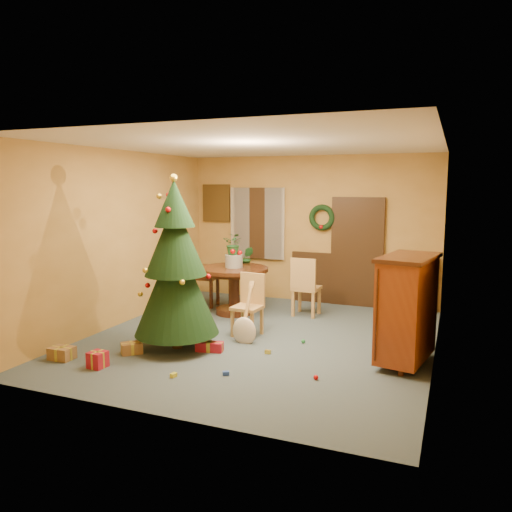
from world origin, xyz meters
The scene contains 21 objects.
room_envelope centered at (0.21, 2.70, 1.12)m, with size 5.50×5.50×5.50m.
dining_table centered at (-0.99, 1.26, 0.60)m, with size 1.24×1.24×0.85m.
urn centered at (-0.99, 1.26, 0.97)m, with size 0.32×0.32×0.23m, color slate.
centerpiece_plant centered at (-0.99, 1.26, 1.28)m, with size 0.35×0.31×0.39m, color #1E4C23.
chair_near centered at (-0.24, 0.18, 0.52)m, with size 0.45×0.45×0.96m.
chair_far centered at (0.25, 1.57, 0.57)m, with size 0.47×0.47×1.06m.
guitar centered at (-0.15, -0.25, 0.44)m, with size 0.37×0.18×0.88m, color beige, non-canonical shape.
plant_stand centered at (-0.97, 1.82, 0.46)m, with size 0.29×0.29×0.74m.
stand_plant centered at (-0.97, 1.82, 0.95)m, with size 0.24×0.19×0.43m, color #19471E.
christmas_tree centered at (-0.95, -0.81, 1.17)m, with size 1.20×1.20×2.48m.
writing_desk centered at (-1.94, 1.59, 0.59)m, with size 0.90×0.48×0.78m.
sideboard centered at (2.15, -0.27, 0.77)m, with size 0.79×1.21×1.43m.
gift_a centered at (-2.14, -1.81, 0.08)m, with size 0.32×0.23×0.17m.
gift_b centered at (-1.49, -1.88, 0.10)m, with size 0.22×0.22×0.21m.
gift_c centered at (-1.41, -1.27, 0.08)m, with size 0.34×0.34×0.15m.
gift_d centered at (-0.45, -0.78, 0.07)m, with size 0.40×0.23×0.14m.
toy_a centered at (0.15, -1.51, 0.03)m, with size 0.08×0.05×0.05m, color #2644A5.
toy_b centered at (0.67, 0.06, 0.03)m, with size 0.06×0.06×0.06m, color #238237.
toy_c centered at (-0.42, -1.81, 0.03)m, with size 0.08×0.05×0.05m, color gold.
toy_d centered at (1.22, -1.24, 0.03)m, with size 0.06×0.06×0.06m, color red.
toy_e centered at (0.35, -0.58, 0.03)m, with size 0.08×0.05×0.05m, color yellow.
Camera 1 is at (2.68, -6.82, 2.31)m, focal length 35.00 mm.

